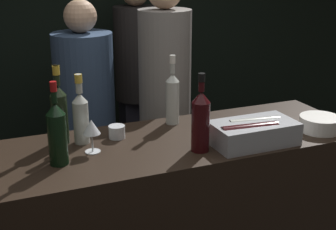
# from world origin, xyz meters

# --- Properties ---
(wall_back_chalkboard) EXTENTS (6.40, 0.06, 2.80)m
(wall_back_chalkboard) POSITION_xyz_m (0.00, 2.37, 1.40)
(wall_back_chalkboard) COLOR black
(wall_back_chalkboard) RESTS_ON ground_plane
(ice_bin_with_bottles) EXTENTS (0.40, 0.22, 0.12)m
(ice_bin_with_bottles) POSITION_xyz_m (0.34, 0.13, 1.14)
(ice_bin_with_bottles) COLOR #9EA0A5
(ice_bin_with_bottles) RESTS_ON bar_counter
(bowl_white) EXTENTS (0.21, 0.21, 0.07)m
(bowl_white) POSITION_xyz_m (0.76, 0.15, 1.12)
(bowl_white) COLOR silver
(bowl_white) RESTS_ON bar_counter
(wine_glass) EXTENTS (0.08, 0.08, 0.16)m
(wine_glass) POSITION_xyz_m (-0.38, 0.33, 1.19)
(wine_glass) COLOR silver
(wine_glass) RESTS_ON bar_counter
(candle_votive) EXTENTS (0.08, 0.08, 0.06)m
(candle_votive) POSITION_xyz_m (-0.23, 0.45, 1.11)
(candle_votive) COLOR silver
(candle_votive) RESTS_ON bar_counter
(red_wine_bottle_black_foil) EXTENTS (0.08, 0.08, 0.36)m
(red_wine_bottle_black_foil) POSITION_xyz_m (0.08, 0.16, 1.23)
(red_wine_bottle_black_foil) COLOR black
(red_wine_bottle_black_foil) RESTS_ON bar_counter
(rose_wine_bottle) EXTENTS (0.07, 0.07, 0.34)m
(rose_wine_bottle) POSITION_xyz_m (-0.40, 0.46, 1.22)
(rose_wine_bottle) COLOR #B2B7AD
(rose_wine_bottle) RESTS_ON bar_counter
(champagne_bottle) EXTENTS (0.08, 0.08, 0.38)m
(champagne_bottle) POSITION_xyz_m (-0.49, 0.49, 1.23)
(champagne_bottle) COLOR black
(champagne_bottle) RESTS_ON bar_counter
(white_wine_bottle) EXTENTS (0.07, 0.07, 0.37)m
(white_wine_bottle) POSITION_xyz_m (0.10, 0.54, 1.23)
(white_wine_bottle) COLOR #B2B7AD
(white_wine_bottle) RESTS_ON bar_counter
(red_wine_bottle_burgundy) EXTENTS (0.08, 0.08, 0.36)m
(red_wine_bottle_burgundy) POSITION_xyz_m (-0.54, 0.26, 1.22)
(red_wine_bottle_burgundy) COLOR black
(red_wine_bottle_burgundy) RESTS_ON bar_counter
(person_in_hoodie) EXTENTS (0.33, 0.33, 1.83)m
(person_in_hoodie) POSITION_xyz_m (0.26, 1.04, 1.03)
(person_in_hoodie) COLOR black
(person_in_hoodie) RESTS_ON ground_plane
(person_blond_tee) EXTENTS (0.35, 0.35, 1.76)m
(person_blond_tee) POSITION_xyz_m (0.36, 1.89, 0.99)
(person_blond_tee) COLOR black
(person_blond_tee) RESTS_ON ground_plane
(person_grey_polo) EXTENTS (0.39, 0.39, 1.67)m
(person_grey_polo) POSITION_xyz_m (-0.18, 1.35, 0.92)
(person_grey_polo) COLOR black
(person_grey_polo) RESTS_ON ground_plane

